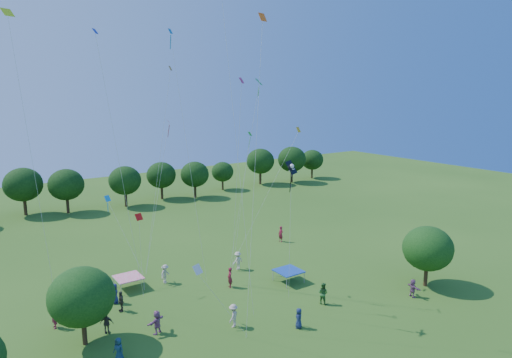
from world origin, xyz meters
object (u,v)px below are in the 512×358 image
object	(u,v)px
near_tree_north	(82,297)
red_high_kite	(224,23)
tent_red_stripe	(128,277)
near_tree_east	(428,248)
tent_blue	(289,271)
pirate_kite	(292,170)

from	to	relation	value
near_tree_north	red_high_kite	distance (m)	20.60
red_high_kite	near_tree_north	bearing A→B (deg)	165.40
near_tree_north	tent_red_stripe	size ratio (longest dim) A/B	2.47
near_tree_north	red_high_kite	bearing A→B (deg)	-14.60
near_tree_north	near_tree_east	distance (m)	28.25
tent_blue	near_tree_east	bearing A→B (deg)	-38.74
near_tree_north	tent_blue	xyz separation A→B (m)	(17.84, 0.15, -2.43)
tent_red_stripe	tent_blue	xyz separation A→B (m)	(12.32, -6.83, 0.00)
near_tree_north	tent_red_stripe	bearing A→B (deg)	51.65
near_tree_north	tent_red_stripe	distance (m)	9.22
near_tree_east	tent_blue	world-z (taller)	near_tree_east
near_tree_east	tent_red_stripe	distance (m)	26.18
near_tree_north	red_high_kite	world-z (taller)	red_high_kite
tent_red_stripe	pirate_kite	xyz separation A→B (m)	(8.32, -11.92, 10.31)
near_tree_north	red_high_kite	size ratio (longest dim) A/B	0.21
tent_blue	pirate_kite	bearing A→B (deg)	-128.16
near_tree_north	tent_blue	distance (m)	18.00
tent_red_stripe	near_tree_north	bearing A→B (deg)	-128.35
pirate_kite	red_high_kite	size ratio (longest dim) A/B	0.41
tent_blue	near_tree_north	bearing A→B (deg)	-179.53
tent_red_stripe	red_high_kite	xyz separation A→B (m)	(4.27, -9.53, 20.37)
tent_red_stripe	red_high_kite	world-z (taller)	red_high_kite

